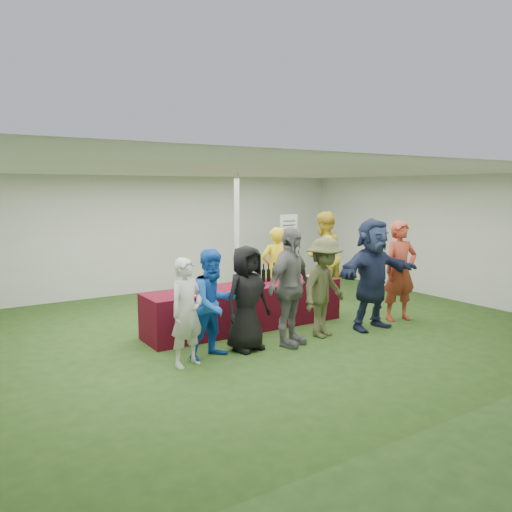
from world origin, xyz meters
TOP-DOWN VIEW (x-y plane):
  - ground at (0.00, 0.00)m, footprint 60.00×60.00m
  - tent at (0.50, 1.20)m, footprint 10.00×10.00m
  - serving_table at (0.04, 0.13)m, footprint 3.60×0.80m
  - wine_bottles at (0.68, 0.26)m, footprint 0.67×0.15m
  - wine_glasses at (-0.38, -0.12)m, footprint 2.76×0.16m
  - water_bottle at (0.05, 0.21)m, footprint 0.07×0.07m
  - bar_towel at (1.60, 0.18)m, footprint 0.25×0.18m
  - dump_bucket at (1.66, -0.09)m, footprint 0.22×0.22m
  - wine_list_sign at (2.66, 2.42)m, footprint 0.50×0.03m
  - staff_pourer at (1.19, 0.89)m, footprint 0.66×0.48m
  - staff_back at (2.67, 1.18)m, footprint 1.06×0.90m
  - customer_0 at (-1.61, -1.02)m, footprint 0.62×0.49m
  - customer_1 at (-1.14, -0.91)m, footprint 0.86×0.72m
  - customer_2 at (-0.57, -0.88)m, footprint 0.85×0.63m
  - customer_3 at (0.10, -1.05)m, footprint 1.16×0.82m
  - customer_4 at (0.85, -0.98)m, footprint 1.19×0.91m
  - customer_5 at (1.84, -1.08)m, footprint 1.79×0.61m
  - customer_6 at (2.69, -0.94)m, footprint 0.75×0.58m

SIDE VIEW (x-z plane):
  - ground at x=0.00m, z-range 0.00..0.00m
  - serving_table at x=0.04m, z-range 0.00..0.75m
  - customer_0 at x=-1.61m, z-range 0.00..1.49m
  - bar_towel at x=1.60m, z-range 0.75..0.78m
  - customer_1 at x=-1.14m, z-range 0.00..1.57m
  - customer_2 at x=-0.57m, z-range 0.00..1.58m
  - customer_4 at x=0.85m, z-range 0.00..1.63m
  - staff_pourer at x=1.19m, z-range 0.00..1.66m
  - dump_bucket at x=1.66m, z-range 0.75..0.93m
  - water_bottle at x=0.05m, z-range 0.74..0.97m
  - wine_glasses at x=-0.38m, z-range 0.78..0.94m
  - wine_bottles at x=0.68m, z-range 0.71..1.03m
  - customer_6 at x=2.69m, z-range 0.00..1.83m
  - customer_3 at x=0.10m, z-range 0.00..1.83m
  - staff_back at x=2.67m, z-range 0.00..1.92m
  - customer_5 at x=1.84m, z-range 0.00..1.92m
  - wine_list_sign at x=2.66m, z-range 0.42..2.22m
  - tent at x=0.50m, z-range -3.65..6.35m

